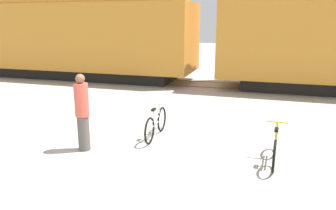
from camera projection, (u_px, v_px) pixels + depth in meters
ground_plane at (105, 181)px, 6.33m from camera, size 80.00×80.00×0.00m
freight_train at (207, 25)px, 15.23m from camera, size 57.43×3.20×5.37m
rail_near at (203, 87)px, 15.26m from camera, size 69.43×0.07×0.01m
rail_far at (208, 82)px, 16.59m from camera, size 69.43×0.07×0.01m
bicycle_yellow at (275, 147)px, 7.10m from camera, size 0.46×1.69×0.86m
bicycle_silver at (156, 124)px, 8.66m from camera, size 0.46×1.72×0.86m
person_in_red at (82, 112)px, 7.65m from camera, size 0.32×0.32×1.85m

